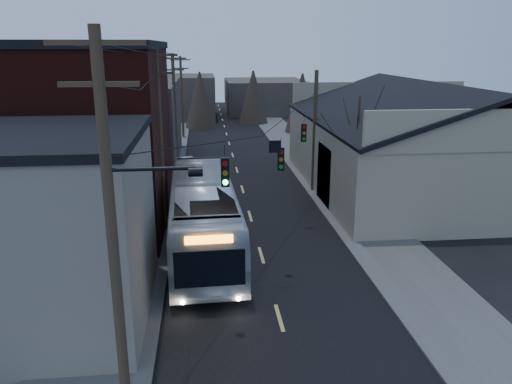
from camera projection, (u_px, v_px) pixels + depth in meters
road_surface at (238, 176)px, 40.13m from camera, size 9.00×110.00×0.02m
sidewalk_left at (157, 177)px, 39.46m from camera, size 4.00×110.00×0.12m
sidewalk_right at (318, 173)px, 40.77m from camera, size 4.00×110.00×0.12m
building_clapboard at (33, 232)px, 18.20m from camera, size 8.00×8.00×7.00m
building_brick at (74, 139)px, 28.18m from camera, size 10.00×12.00×10.00m
building_left_far at (126, 123)px, 43.92m from camera, size 9.00×14.00×7.00m
warehouse at (423, 152)px, 35.91m from camera, size 16.16×20.60×7.73m
building_far_left at (180, 97)px, 72.09m from camera, size 10.00×12.00×6.00m
building_far_right at (265, 96)px, 78.31m from camera, size 12.00×14.00×5.00m
bare_tree at (356, 157)px, 30.23m from camera, size 0.40×0.40×7.20m
utility_lines at (197, 126)px, 32.84m from camera, size 11.24×45.28×10.50m
bus at (203, 214)px, 25.18m from camera, size 3.60×13.49×3.73m
parked_car at (185, 166)px, 40.75m from camera, size 1.71×4.02×1.29m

